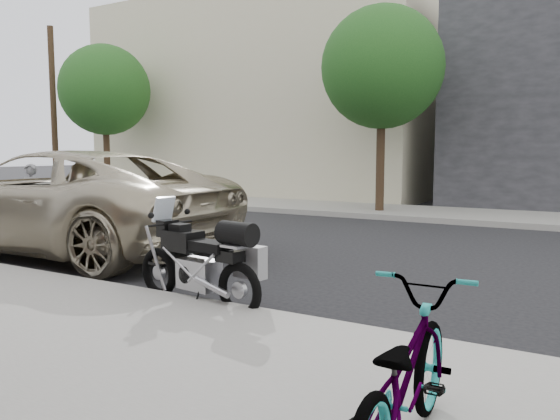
# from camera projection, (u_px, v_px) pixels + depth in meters

# --- Properties ---
(ground) EXTENTS (120.00, 120.00, 0.00)m
(ground) POSITION_uv_depth(u_px,v_px,m) (369.00, 257.00, 9.45)
(ground) COLOR black
(ground) RESTS_ON ground
(far_sidewalk) EXTENTS (44.00, 3.00, 0.15)m
(far_sidewalk) POSITION_uv_depth(u_px,v_px,m) (455.00, 215.00, 15.03)
(far_sidewalk) COLOR gray
(far_sidewalk) RESTS_ON ground
(far_building_cream) EXTENTS (14.00, 11.00, 8.00)m
(far_building_cream) POSITION_uv_depth(u_px,v_px,m) (292.00, 104.00, 25.13)
(far_building_cream) COLOR #C0B99A
(far_building_cream) RESTS_ON ground
(street_tree_mid) EXTENTS (3.40, 3.40, 5.70)m
(street_tree_mid) POSITION_uv_depth(u_px,v_px,m) (382.00, 68.00, 15.17)
(street_tree_mid) COLOR #342518
(street_tree_mid) RESTS_ON far_sidewalk
(street_tree_right) EXTENTS (3.40, 3.40, 5.70)m
(street_tree_right) POSITION_uv_depth(u_px,v_px,m) (105.00, 90.00, 20.68)
(street_tree_right) COLOR #342518
(street_tree_right) RESTS_ON far_sidewalk
(utility_pole) EXTENTS (0.24, 0.24, 6.70)m
(utility_pole) POSITION_uv_depth(u_px,v_px,m) (54.00, 110.00, 22.25)
(utility_pole) COLOR #342518
(utility_pole) RESTS_ON far_sidewalk
(motorcycle) EXTENTS (2.00, 0.68, 1.27)m
(motorcycle) POSITION_uv_depth(u_px,v_px,m) (205.00, 261.00, 6.31)
(motorcycle) COLOR black
(motorcycle) RESTS_ON ground
(minivan) EXTENTS (6.74, 3.33, 1.84)m
(minivan) POSITION_uv_depth(u_px,v_px,m) (61.00, 201.00, 9.96)
(minivan) COLOR #B2A68A
(minivan) RESTS_ON ground
(pedestrian) EXTENTS (0.64, 0.51, 1.53)m
(pedestrian) POSITION_uv_depth(u_px,v_px,m) (31.00, 196.00, 12.95)
(pedestrian) COLOR slate
(pedestrian) RESTS_ON ground
(bicycle_front) EXTENTS (0.69, 1.78, 0.92)m
(bicycle_front) POSITION_uv_depth(u_px,v_px,m) (402.00, 376.00, 2.92)
(bicycle_front) COLOR gray
(bicycle_front) RESTS_ON near_sidewalk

